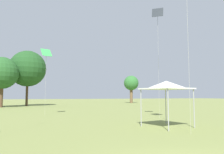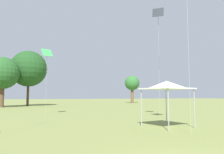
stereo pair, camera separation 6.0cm
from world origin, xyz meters
name	(u,v)px [view 2 (the right image)]	position (x,y,z in m)	size (l,w,h in m)	color
canopy_tent	(167,85)	(4.91, 8.06, 2.95)	(3.35, 3.35, 3.27)	white
kite_0	(158,15)	(7.90, 13.25, 10.42)	(1.18, 1.11, 11.20)	#1E2328
kite_4	(47,54)	(-2.11, 20.91, 7.05)	(1.31, 1.04, 7.62)	green
distant_tree_0	(132,83)	(27.37, 55.80, 6.10)	(4.60, 4.60, 8.54)	brown
distant_tree_2	(29,69)	(-3.35, 46.11, 8.13)	(7.87, 7.87, 12.08)	#473323
distant_tree_3	(3,73)	(-8.13, 42.40, 6.60)	(6.25, 6.25, 9.78)	brown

